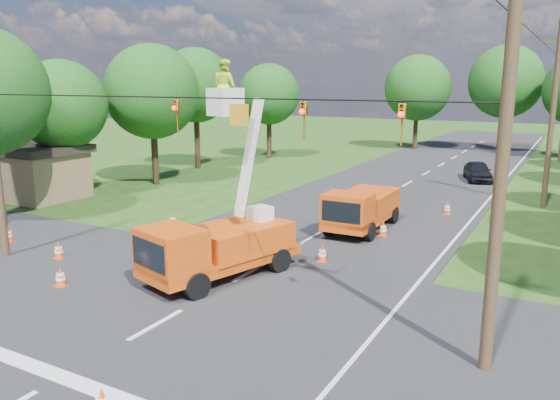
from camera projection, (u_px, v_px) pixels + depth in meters
The scene contains 25 objects.
ground at pixel (383, 198), 32.49m from camera, with size 140.00×140.00×0.00m, color #204514.
road_main at pixel (383, 198), 32.49m from camera, with size 12.00×100.00×0.06m, color black.
road_cross at pixel (199, 302), 17.10m from camera, with size 56.00×10.00×0.07m, color black.
stop_bar at pixel (63, 379), 12.65m from camera, with size 9.00×0.45×0.02m, color silver.
edge_line at pixel (482, 208), 29.85m from camera, with size 0.12×90.00×0.02m, color silver.
bucket_truck at pixel (218, 234), 18.80m from camera, with size 3.68×6.12×7.49m.
second_truck at pixel (361, 208), 25.11m from camera, with size 2.25×5.51×2.05m.
ground_worker at pixel (174, 244), 20.31m from camera, with size 0.62×0.41×1.71m, color orange.
distant_car at pixel (478, 171), 37.98m from camera, with size 1.61×4.00×1.36m, color black.
traffic_cone_2 at pixel (322, 253), 20.80m from camera, with size 0.38×0.38×0.71m.
traffic_cone_3 at pixel (383, 229), 24.28m from camera, with size 0.38×0.38×0.71m.
traffic_cone_4 at pixel (60, 277), 18.26m from camera, with size 0.38×0.38×0.71m.
traffic_cone_5 at pixel (59, 250), 21.16m from camera, with size 0.38×0.38×0.71m.
traffic_cone_6 at pixel (9, 234), 23.36m from camera, with size 0.38×0.38×0.71m.
traffic_cone_7 at pixel (447, 208), 28.24m from camera, with size 0.38×0.38×0.71m.
pole_right_near at pixel (503, 158), 12.00m from camera, with size 1.80×0.30×10.00m.
pole_right_mid at pixel (553, 113), 29.11m from camera, with size 1.80×0.30×10.00m.
signal_span at pixel (258, 115), 14.80m from camera, with size 18.00×0.29×1.07m.
shed at pixel (35, 171), 32.11m from camera, with size 5.50×4.50×3.15m.
tree_left_c at pixel (61, 105), 31.45m from camera, with size 5.20×5.20×8.06m.
tree_left_d at pixel (152, 92), 35.73m from camera, with size 6.20×6.20×9.24m.
tree_left_e at pixel (195, 86), 42.49m from camera, with size 5.80×5.80×9.41m.
tree_left_f at pixel (269, 94), 48.56m from camera, with size 5.40×5.40×8.40m.
tree_far_a at pixel (418, 88), 54.94m from camera, with size 6.60×6.60×9.50m.
tree_far_b at pixel (506, 82), 52.74m from camera, with size 7.00×7.00×10.32m.
Camera 1 is at (9.97, -10.81, 6.73)m, focal length 35.00 mm.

